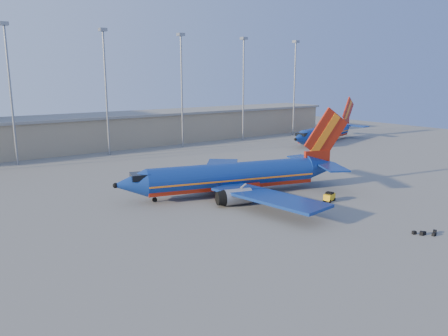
{
  "coord_description": "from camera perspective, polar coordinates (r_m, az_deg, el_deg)",
  "views": [
    {
      "loc": [
        -42.35,
        -51.78,
        18.3
      ],
      "look_at": [
        -2.9,
        2.85,
        4.0
      ],
      "focal_mm": 35.0,
      "sensor_mm": 36.0,
      "label": 1
    }
  ],
  "objects": [
    {
      "name": "terminal_building",
      "position": [
        122.42,
        -10.32,
        5.23
      ],
      "size": [
        122.0,
        16.0,
        8.5
      ],
      "color": "gray",
      "rests_on": "ground"
    },
    {
      "name": "luggage_pile",
      "position": [
        56.92,
        24.87,
        -7.71
      ],
      "size": [
        2.8,
        2.08,
        0.47
      ],
      "color": "black",
      "rests_on": "ground"
    },
    {
      "name": "light_mast_row",
      "position": [
        108.64,
        -10.2,
        11.4
      ],
      "size": [
        101.6,
        1.6,
        28.65
      ],
      "color": "gray",
      "rests_on": "ground"
    },
    {
      "name": "aircraft_second",
      "position": [
        125.44,
        13.17,
        4.55
      ],
      "size": [
        34.83,
        17.03,
        12.07
      ],
      "rotation": [
        0.0,
        0.0,
        0.27
      ],
      "color": "navy",
      "rests_on": "ground"
    },
    {
      "name": "baggage_tug",
      "position": [
        66.76,
        13.6,
        -3.64
      ],
      "size": [
        2.15,
        1.62,
        1.37
      ],
      "rotation": [
        0.0,
        0.0,
        0.27
      ],
      "color": "yellow",
      "rests_on": "ground"
    },
    {
      "name": "aircraft_main",
      "position": [
        68.41,
        1.73,
        -1.11
      ],
      "size": [
        38.07,
        36.11,
        13.19
      ],
      "rotation": [
        0.0,
        0.0,
        -0.27
      ],
      "color": "navy",
      "rests_on": "ground"
    },
    {
      "name": "ground",
      "position": [
        69.35,
        3.32,
        -3.34
      ],
      "size": [
        220.0,
        220.0,
        0.0
      ],
      "primitive_type": "plane",
      "color": "slate",
      "rests_on": "ground"
    }
  ]
}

